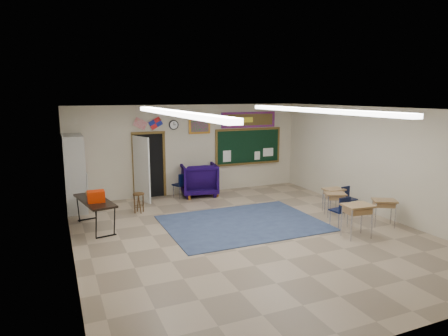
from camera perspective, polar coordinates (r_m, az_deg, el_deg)
name	(u,v)px	position (r m, az deg, el deg)	size (l,w,h in m)	color
floor	(250,234)	(9.81, 3.72, -9.39)	(9.00, 9.00, 0.00)	#9E876D
back_wall	(190,150)	(13.51, -4.92, 2.64)	(8.00, 0.04, 3.00)	beige
front_wall	(405,233)	(5.91, 24.38, -8.51)	(8.00, 0.04, 3.00)	beige
left_wall	(69,189)	(8.41, -21.26, -2.82)	(0.04, 9.00, 3.00)	beige
right_wall	(380,162)	(11.76, 21.44, 0.79)	(0.04, 9.00, 3.00)	beige
ceiling	(251,109)	(9.24, 3.94, 8.40)	(8.00, 9.00, 0.04)	silver
area_rug	(243,223)	(10.57, 2.70, -7.85)	(4.00, 3.00, 0.02)	#37496A
fluorescent_strips	(251,112)	(9.24, 3.93, 8.03)	(3.86, 6.00, 0.10)	white
doorway	(147,166)	(13.05, -10.95, 0.24)	(1.10, 0.89, 2.16)	black
chalkboard	(248,147)	(14.32, 3.51, 2.96)	(2.55, 0.14, 1.30)	brown
bulletin_board	(249,120)	(14.23, 3.55, 6.90)	(2.10, 0.05, 0.55)	red
framed_art_print	(200,124)	(13.51, -3.52, 6.28)	(0.75, 0.05, 0.65)	#AA6C20
wall_clock	(174,125)	(13.23, -7.21, 6.13)	(0.32, 0.05, 0.32)	black
wall_flags	(148,122)	(12.98, -10.81, 6.53)	(1.16, 0.06, 0.70)	red
storage_cabinet	(75,173)	(12.27, -20.56, -0.69)	(0.59, 1.25, 2.20)	#ACACA7
wingback_armchair	(199,179)	(13.36, -3.63, -1.61)	(1.15, 1.19, 1.08)	black
student_chair_reading	(180,185)	(13.11, -6.31, -2.47)	(0.41, 0.41, 0.82)	black
student_chair_desk_a	(339,211)	(10.63, 16.14, -5.95)	(0.40, 0.40, 0.80)	black
student_chair_desk_b	(349,200)	(12.01, 17.45, -4.34)	(0.36, 0.36, 0.72)	black
student_desk_front_left	(335,203)	(11.49, 15.55, -4.87)	(0.66, 0.59, 0.66)	#9C6D48
student_desk_front_right	(333,199)	(11.92, 15.36, -4.26)	(0.57, 0.42, 0.68)	#9C6D48
student_desk_back_left	(357,219)	(9.95, 18.45, -6.94)	(0.72, 0.57, 0.80)	#9C6D48
student_desk_back_right	(384,211)	(11.05, 21.85, -5.76)	(0.71, 0.66, 0.69)	#9C6D48
folding_table	(95,213)	(10.59, -17.91, -6.09)	(0.92, 1.87, 1.02)	black
wooden_stool	(139,203)	(11.67, -12.07, -4.85)	(0.32, 0.32, 0.57)	#4E3417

